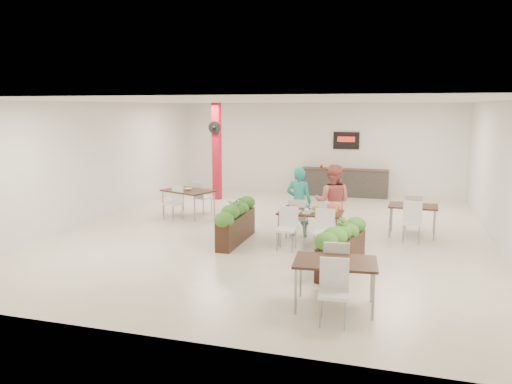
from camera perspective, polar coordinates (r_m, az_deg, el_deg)
ground at (r=12.40m, az=2.28°, el=-4.60°), size 12.00×12.00×0.00m
room_shell at (r=12.06m, az=2.34°, el=4.68°), size 10.10×12.10×3.22m
red_column at (r=16.61m, az=-4.51°, el=4.77°), size 0.40×0.41×3.20m
service_counter at (r=17.60m, az=10.02°, el=1.16°), size 3.00×0.64×2.20m
main_table at (r=11.23m, az=6.18°, el=-2.83°), size 1.41×1.64×0.92m
diner_man at (r=11.89m, az=4.92°, el=-1.14°), size 0.61×0.41×1.66m
diner_woman at (r=11.75m, az=8.75°, el=-1.12°), size 0.86×0.68×1.76m
planter_left at (r=11.38m, az=-2.28°, el=-3.20°), size 0.41×2.02×1.06m
planter_right at (r=9.57m, az=9.77°, el=-5.97°), size 0.77×1.90×1.01m
side_table_a at (r=14.19m, az=-7.74°, el=-0.20°), size 1.60×1.66×0.92m
side_table_b at (r=12.47m, az=17.49°, el=-2.02°), size 1.15×1.64×0.92m
side_table_c at (r=7.78m, az=9.05°, el=-8.63°), size 1.32×1.65×0.92m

